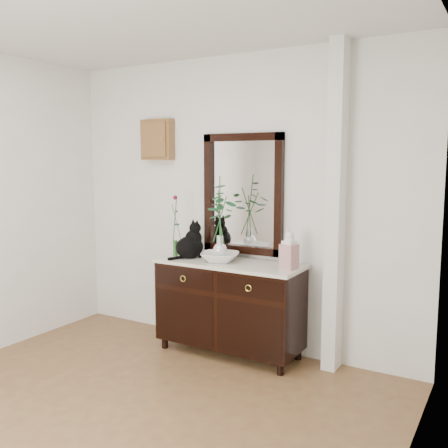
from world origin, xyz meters
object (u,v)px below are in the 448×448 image
Objects in this scene: cat at (189,240)px; lotus_bowl at (220,257)px; sideboard at (230,303)px; ginger_jar at (289,249)px.

cat is 0.35m from lotus_bowl.
lotus_bowl reaches higher than sideboard.
ginger_jar is at bearing 3.20° from lotus_bowl.
lotus_bowl is 0.66m from ginger_jar.
sideboard is at bearing 179.62° from ginger_jar.
cat reaches higher than sideboard.
lotus_bowl is (0.33, -0.00, -0.13)m from cat.
ginger_jar reaches higher than lotus_bowl.
ginger_jar is (0.65, 0.04, 0.12)m from lotus_bowl.
cat is (-0.41, -0.04, 0.54)m from sideboard.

